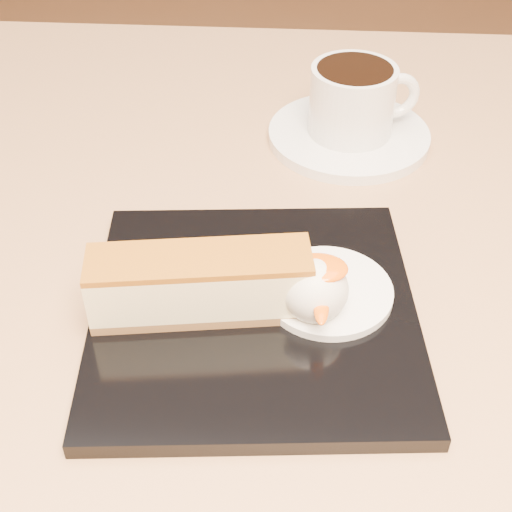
# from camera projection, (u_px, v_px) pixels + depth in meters

# --- Properties ---
(table) EXTENTS (0.80, 0.80, 0.72)m
(table) POSITION_uv_depth(u_px,v_px,m) (257.00, 366.00, 0.66)
(table) COLOR black
(table) RESTS_ON ground
(dessert_plate) EXTENTS (0.24, 0.24, 0.01)m
(dessert_plate) POSITION_uv_depth(u_px,v_px,m) (254.00, 312.00, 0.49)
(dessert_plate) COLOR black
(dessert_plate) RESTS_ON table
(cheesecake) EXTENTS (0.15, 0.06, 0.05)m
(cheesecake) POSITION_uv_depth(u_px,v_px,m) (200.00, 284.00, 0.47)
(cheesecake) COLOR brown
(cheesecake) RESTS_ON dessert_plate
(cream_smear) EXTENTS (0.09, 0.09, 0.01)m
(cream_smear) POSITION_uv_depth(u_px,v_px,m) (328.00, 291.00, 0.49)
(cream_smear) COLOR white
(cream_smear) RESTS_ON dessert_plate
(ice_cream_scoop) EXTENTS (0.04, 0.04, 0.04)m
(ice_cream_scoop) POSITION_uv_depth(u_px,v_px,m) (315.00, 290.00, 0.46)
(ice_cream_scoop) COLOR white
(ice_cream_scoop) RESTS_ON cream_smear
(mango_sauce) EXTENTS (0.04, 0.03, 0.01)m
(mango_sauce) POSITION_uv_depth(u_px,v_px,m) (319.00, 268.00, 0.45)
(mango_sauce) COLOR #FF6008
(mango_sauce) RESTS_ON ice_cream_scoop
(mint_sprig) EXTENTS (0.03, 0.02, 0.00)m
(mint_sprig) POSITION_uv_depth(u_px,v_px,m) (287.00, 262.00, 0.51)
(mint_sprig) COLOR green
(mint_sprig) RESTS_ON cream_smear
(saucer) EXTENTS (0.15, 0.15, 0.01)m
(saucer) POSITION_uv_depth(u_px,v_px,m) (349.00, 135.00, 0.67)
(saucer) COLOR white
(saucer) RESTS_ON table
(coffee_cup) EXTENTS (0.10, 0.08, 0.06)m
(coffee_cup) POSITION_uv_depth(u_px,v_px,m) (354.00, 99.00, 0.64)
(coffee_cup) COLOR white
(coffee_cup) RESTS_ON saucer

